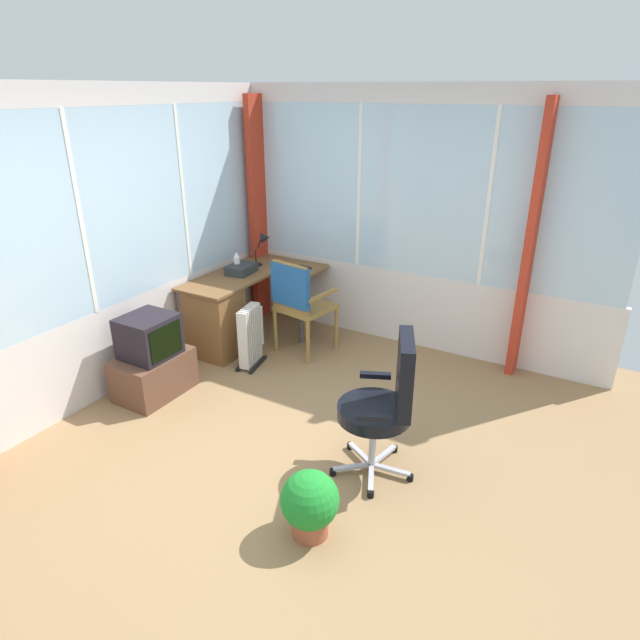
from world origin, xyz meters
TOP-DOWN VIEW (x-y plane):
  - ground at (0.00, 0.00)m, footprint 5.53×4.84m
  - north_window_panel at (0.00, 1.95)m, footprint 4.53×0.07m
  - east_window_panel at (2.30, -0.00)m, footprint 0.07×3.84m
  - curtain_corner at (2.17, 1.82)m, footprint 0.26×0.08m
  - curtain_east_far at (2.22, -1.06)m, footprint 0.26×0.08m
  - desk at (1.14, 1.60)m, footprint 1.42×0.94m
  - desk_lamp at (1.91, 1.59)m, footprint 0.24×0.20m
  - tv_remote at (2.00, 1.13)m, footprint 0.06×0.15m
  - spray_bottle at (1.55, 1.67)m, footprint 0.06×0.06m
  - paper_tray at (1.54, 1.61)m, footprint 0.32×0.26m
  - wooden_armchair at (1.48, 0.90)m, footprint 0.56×0.56m
  - office_chair at (0.23, -0.60)m, footprint 0.63×0.57m
  - tv_on_stand at (0.20, 1.57)m, footprint 0.64×0.44m
  - space_heater at (1.07, 1.16)m, footprint 0.41×0.24m
  - potted_plant at (-0.53, -0.45)m, footprint 0.35×0.35m

SIDE VIEW (x-z plane):
  - ground at x=0.00m, z-range -0.06..0.00m
  - potted_plant at x=-0.53m, z-range 0.02..0.45m
  - space_heater at x=1.07m, z-range 0.00..0.60m
  - tv_on_stand at x=0.20m, z-range -0.04..0.69m
  - desk at x=1.14m, z-range 0.04..0.76m
  - office_chair at x=0.23m, z-range 0.07..1.11m
  - wooden_armchair at x=1.48m, z-range 0.13..1.10m
  - tv_remote at x=2.00m, z-range 0.72..0.74m
  - paper_tray at x=1.54m, z-range 0.72..0.81m
  - spray_bottle at x=1.55m, z-range 0.72..0.93m
  - desk_lamp at x=1.91m, z-range 0.77..1.13m
  - curtain_corner at x=2.17m, z-range 0.00..2.43m
  - curtain_east_far at x=2.22m, z-range 0.00..2.43m
  - east_window_panel at x=2.30m, z-range 0.00..2.53m
  - north_window_panel at x=0.00m, z-range 0.00..2.53m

